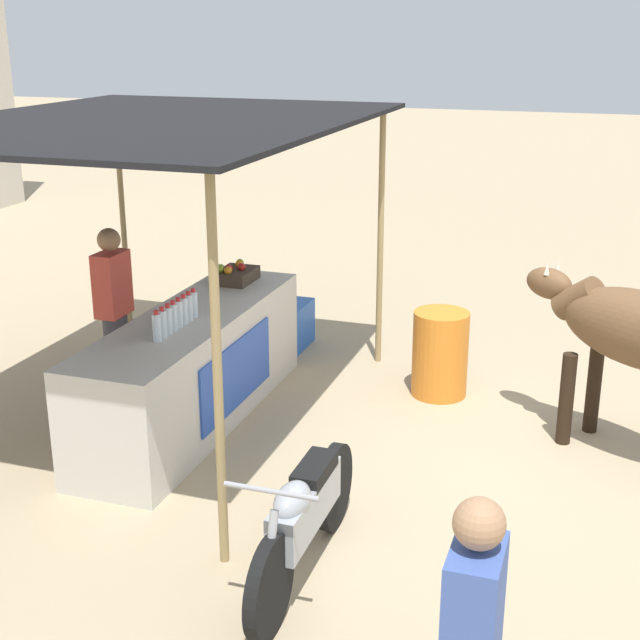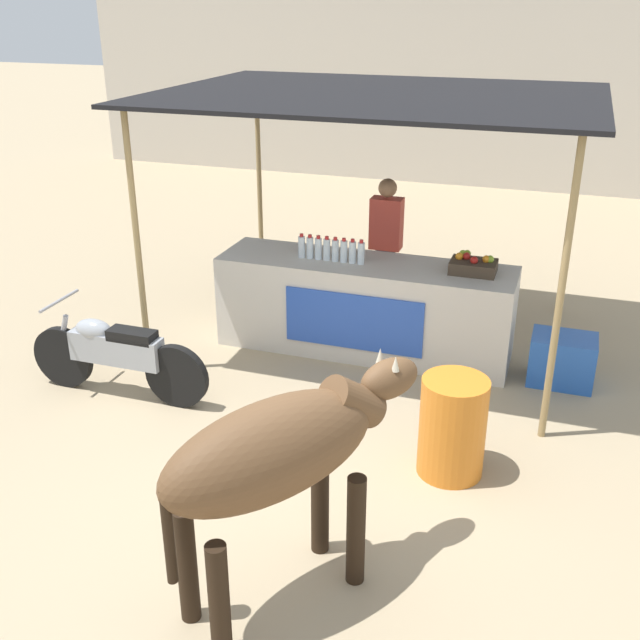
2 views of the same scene
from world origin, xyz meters
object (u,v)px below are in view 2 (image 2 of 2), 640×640
vendor_behind_counter (385,251)px  cow (281,454)px  motorcycle_parked (115,353)px  cooler_box (562,360)px  water_barrel (452,427)px  fruit_crate (473,265)px  stall_counter (364,307)px

vendor_behind_counter → cow: size_ratio=0.96×
vendor_behind_counter → motorcycle_parked: bearing=-128.1°
cooler_box → water_barrel: bearing=-112.7°
water_barrel → vendor_behind_counter: bearing=114.7°
fruit_crate → cow: 3.64m
water_barrel → cow: 1.91m
cooler_box → cow: bearing=-113.7°
fruit_crate → water_barrel: (0.18, -1.96, -0.63)m
water_barrel → stall_counter: bearing=123.0°
water_barrel → cooler_box: bearing=67.3°
fruit_crate → cow: size_ratio=0.26×
stall_counter → cow: cow is taller
cooler_box → motorcycle_parked: (-3.88, -1.58, 0.19)m
fruit_crate → cooler_box: bearing=-9.5°
fruit_crate → cooler_box: 1.23m
water_barrel → motorcycle_parked: (-3.12, 0.22, 0.03)m
vendor_behind_counter → cooler_box: bearing=-23.3°
stall_counter → water_barrel: 2.27m
vendor_behind_counter → water_barrel: (1.22, -2.65, -0.45)m
fruit_crate → water_barrel: fruit_crate is taller
cow → motorcycle_parked: bearing=142.0°
cooler_box → stall_counter: bearing=177.2°
vendor_behind_counter → cooler_box: (1.97, -0.85, -0.61)m
fruit_crate → motorcycle_parked: (-2.95, -1.74, -0.61)m
vendor_behind_counter → cow: (0.46, -4.29, 0.18)m
stall_counter → vendor_behind_counter: vendor_behind_counter is taller
water_barrel → fruit_crate: bearing=95.1°
fruit_crate → water_barrel: 2.07m
stall_counter → vendor_behind_counter: size_ratio=1.82×
vendor_behind_counter → cow: bearing=-83.8°
cooler_box → cow: size_ratio=0.35×
water_barrel → motorcycle_parked: motorcycle_parked is taller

